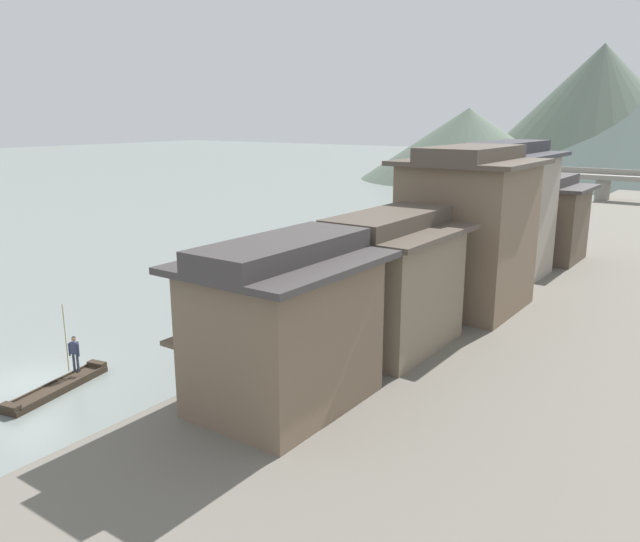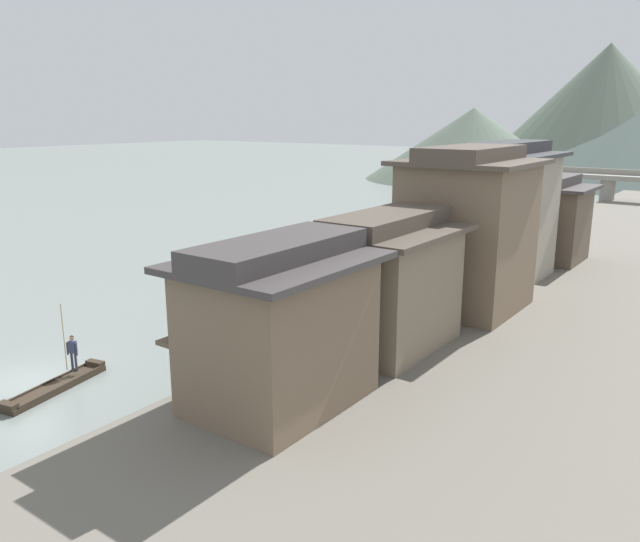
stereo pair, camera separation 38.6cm
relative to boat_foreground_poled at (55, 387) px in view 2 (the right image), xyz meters
name	(u,v)px [view 2 (the right image)]	position (x,y,z in m)	size (l,w,h in m)	color
ground_plane	(27,382)	(-1.76, -0.26, -0.14)	(400.00, 400.00, 0.00)	gray
riverbank_right	(600,284)	(14.75, 29.74, 0.29)	(18.00, 110.00, 0.86)	#6B665B
boat_foreground_poled	(55,387)	(0.00, 0.00, 0.00)	(1.95, 5.06, 0.43)	#33281E
boatman_person	(72,349)	(-0.25, 1.08, 1.30)	(0.51, 0.40, 3.04)	black
boat_moored_nearest	(311,260)	(-5.26, 24.88, 0.09)	(2.62, 4.01, 0.66)	brown
boat_moored_second	(497,232)	(1.82, 45.67, -0.03)	(5.33, 3.98, 0.35)	#423328
boat_moored_third	(380,289)	(3.44, 20.73, 0.13)	(1.78, 5.85, 0.81)	brown
boat_moored_far	(441,216)	(-6.98, 51.72, 0.03)	(4.53, 4.45, 0.53)	brown
boat_midriver_drifting	(490,248)	(4.20, 37.73, 0.08)	(2.20, 5.85, 0.69)	#232326
house_waterfront_nearest	(279,325)	(9.44, 3.33, 3.71)	(5.77, 7.18, 6.14)	#75604C
house_waterfront_second	(386,281)	(9.49, 10.81, 3.71)	(5.87, 7.20, 6.14)	#7F705B
house_waterfront_tall	(467,230)	(10.02, 18.48, 5.01)	(6.93, 7.15, 8.74)	#75604C
house_waterfront_narrow	(506,212)	(9.47, 25.95, 5.01)	(5.84, 7.82, 8.74)	gray
house_waterfront_far	(545,218)	(9.87, 33.10, 3.72)	(6.62, 5.70, 6.14)	brown
stone_bridge	(545,179)	(-1.76, 72.05, 2.91)	(26.25, 2.40, 4.65)	gray
hill_far_west	(472,144)	(-21.66, 94.83, 6.14)	(37.89, 37.89, 12.56)	#5B6B5B
hill_far_east	(604,111)	(-4.14, 113.19, 11.81)	(47.34, 47.34, 23.91)	#5B6B5B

